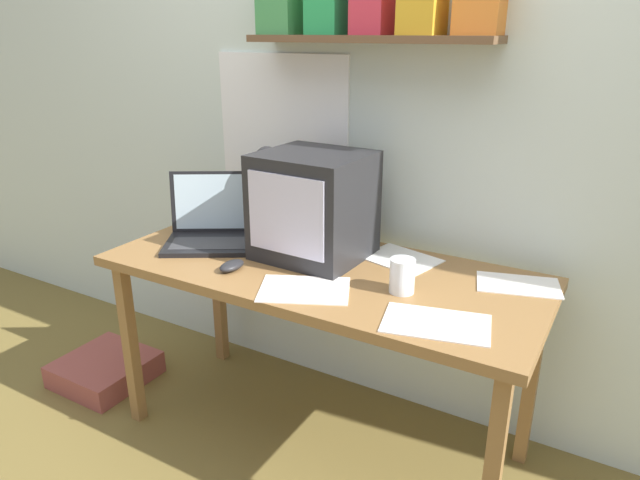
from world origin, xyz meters
TOP-DOWN VIEW (x-y plane):
  - ground_plane at (0.00, 0.00)m, footprint 12.00×12.00m
  - back_wall at (-0.00, 0.42)m, footprint 5.60×0.24m
  - corner_desk at (0.00, 0.00)m, footprint 1.54×0.66m
  - crt_monitor at (-0.08, 0.08)m, footprint 0.38×0.36m
  - laptop at (-0.49, 0.02)m, footprint 0.44×0.42m
  - desk_lamp at (-0.34, 0.18)m, footprint 0.11×0.16m
  - juice_glass at (0.32, -0.05)m, footprint 0.08×0.08m
  - computer_mouse at (-0.25, -0.18)m, footprint 0.07×0.11m
  - loose_paper_near_monitor at (0.22, 0.21)m, footprint 0.30×0.25m
  - open_notebook at (0.64, 0.19)m, footprint 0.29×0.23m
  - printed_handout at (0.05, -0.19)m, footprint 0.34×0.31m
  - loose_paper_near_laptop at (0.49, -0.19)m, footprint 0.33×0.25m
  - floor_cushion at (-1.05, -0.15)m, footprint 0.38×0.38m

SIDE VIEW (x-z plane):
  - ground_plane at x=0.00m, z-range 0.00..0.00m
  - floor_cushion at x=-1.05m, z-range 0.00..0.11m
  - corner_desk at x=0.00m, z-range 0.30..1.03m
  - loose_paper_near_monitor at x=0.22m, z-range 0.73..0.73m
  - open_notebook at x=0.64m, z-range 0.73..0.73m
  - printed_handout at x=0.05m, z-range 0.73..0.73m
  - loose_paper_near_laptop at x=0.49m, z-range 0.73..0.73m
  - computer_mouse at x=-0.25m, z-range 0.73..0.76m
  - juice_glass at x=0.32m, z-range 0.72..0.83m
  - laptop at x=-0.49m, z-range 0.66..0.92m
  - crt_monitor at x=-0.08m, z-range 0.73..1.11m
  - desk_lamp at x=-0.34m, z-range 0.81..1.17m
  - back_wall at x=0.00m, z-range 0.01..2.61m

